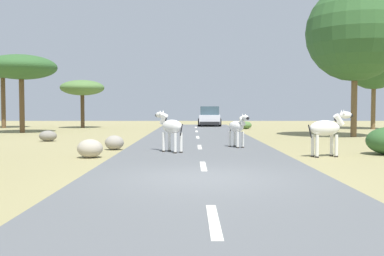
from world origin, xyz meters
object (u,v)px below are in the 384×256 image
(bush_0, at_px, (245,125))
(rock_2, at_px, (114,143))
(zebra_0, at_px, (237,127))
(tree_3, at_px, (355,33))
(tree_5, at_px, (2,70))
(zebra_1, at_px, (327,129))
(tree_1, at_px, (21,68))
(rock_0, at_px, (89,148))
(car_0, at_px, (209,117))
(rock_1, at_px, (47,136))
(zebra_2, at_px, (170,127))
(tree_0, at_px, (373,60))
(tree_7, at_px, (82,88))

(bush_0, distance_m, rock_2, 18.63)
(zebra_0, height_order, tree_3, tree_3)
(zebra_0, bearing_deg, tree_5, -72.17)
(zebra_1, bearing_deg, tree_1, -146.80)
(tree_3, distance_m, tree_5, 27.14)
(tree_3, bearing_deg, rock_0, -140.51)
(tree_1, relative_size, tree_3, 0.59)
(zebra_1, distance_m, rock_2, 8.22)
(car_0, relative_size, tree_3, 0.50)
(rock_2, bearing_deg, rock_1, 132.75)
(rock_1, bearing_deg, zebra_1, -30.49)
(zebra_1, xyz_separation_m, zebra_2, (-5.44, 1.14, 0.00))
(rock_0, bearing_deg, tree_3, 39.49)
(car_0, bearing_deg, rock_1, 65.66)
(zebra_1, xyz_separation_m, tree_1, (-16.02, 14.40, 3.37))
(zebra_0, bearing_deg, bush_0, -123.98)
(tree_3, xyz_separation_m, rock_2, (-12.44, -7.71, -5.68))
(tree_0, relative_size, bush_0, 7.77)
(tree_3, bearing_deg, rock_2, -148.21)
(car_0, distance_m, tree_7, 11.38)
(tree_7, bearing_deg, zebra_2, -67.80)
(zebra_0, xyz_separation_m, tree_0, (12.24, 16.20, 4.47))
(zebra_1, height_order, rock_2, zebra_1)
(zebra_1, height_order, car_0, car_0)
(zebra_2, height_order, tree_0, tree_0)
(bush_0, height_order, rock_1, bush_0)
(tree_0, bearing_deg, tree_1, -169.18)
(zebra_2, bearing_deg, rock_1, 97.63)
(bush_0, bearing_deg, car_0, 118.07)
(zebra_0, xyz_separation_m, bush_0, (2.34, 16.61, -0.60))
(tree_1, bearing_deg, car_0, 38.17)
(zebra_0, height_order, tree_1, tree_1)
(tree_0, xyz_separation_m, tree_7, (-23.15, 2.06, -2.08))
(tree_0, relative_size, rock_1, 8.73)
(rock_1, bearing_deg, zebra_0, -23.36)
(tree_0, distance_m, tree_7, 23.33)
(tree_1, xyz_separation_m, tree_5, (-4.13, 6.80, 0.44))
(rock_2, bearing_deg, car_0, 77.92)
(zebra_0, xyz_separation_m, car_0, (-0.28, 21.52, -0.04))
(zebra_0, xyz_separation_m, tree_1, (-13.24, 11.33, 3.46))
(tree_0, xyz_separation_m, rock_2, (-17.24, -16.72, -5.07))
(tree_3, bearing_deg, zebra_0, -135.99)
(zebra_2, bearing_deg, zebra_0, -4.08)
(zebra_2, distance_m, tree_3, 14.50)
(rock_1, bearing_deg, car_0, 63.31)
(zebra_2, height_order, bush_0, zebra_2)
(tree_0, distance_m, rock_2, 24.55)
(rock_0, height_order, rock_1, rock_0)
(zebra_0, xyz_separation_m, rock_0, (-5.33, -3.33, -0.57))
(zebra_1, xyz_separation_m, tree_5, (-20.16, 21.20, 3.81))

